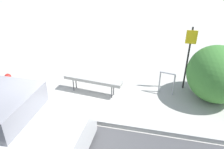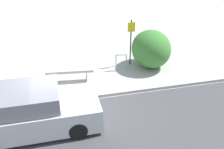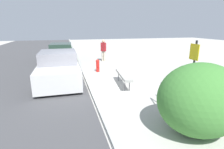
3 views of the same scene
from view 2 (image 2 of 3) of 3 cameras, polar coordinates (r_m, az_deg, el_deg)
ground_plane at (r=10.12m, az=-10.77°, el=-6.01°), size 60.00×60.00×0.00m
curb at (r=10.08m, az=-10.80°, el=-5.70°), size 60.00×0.20×0.13m
bench at (r=11.20m, az=-9.68°, el=0.79°), size 2.12×0.58×0.58m
bike_rack at (r=12.08m, az=2.10°, el=3.22°), size 0.55×0.16×0.83m
sign_post at (r=12.37m, az=4.33°, el=8.21°), size 0.36×0.08×2.30m
shrub_hedge at (r=12.44m, az=8.92°, el=5.78°), size 1.89×2.15×1.85m
parked_car_near at (r=8.68m, az=-17.61°, el=-7.95°), size 4.26×1.93×1.51m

